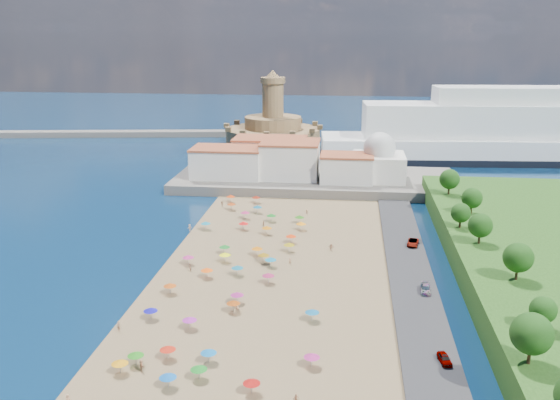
# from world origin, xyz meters

# --- Properties ---
(ground) EXTENTS (700.00, 700.00, 0.00)m
(ground) POSITION_xyz_m (0.00, 0.00, 0.00)
(ground) COLOR #071938
(ground) RESTS_ON ground
(terrace) EXTENTS (90.00, 36.00, 3.00)m
(terrace) POSITION_xyz_m (10.00, 73.00, 1.50)
(terrace) COLOR #59544C
(terrace) RESTS_ON ground
(jetty) EXTENTS (18.00, 70.00, 2.40)m
(jetty) POSITION_xyz_m (-12.00, 108.00, 1.20)
(jetty) COLOR #59544C
(jetty) RESTS_ON ground
(breakwater) EXTENTS (199.03, 34.77, 2.60)m
(breakwater) POSITION_xyz_m (-110.00, 153.00, 1.30)
(breakwater) COLOR #59544C
(breakwater) RESTS_ON ground
(waterfront_buildings) EXTENTS (57.00, 29.00, 11.00)m
(waterfront_buildings) POSITION_xyz_m (-3.05, 73.64, 7.88)
(waterfront_buildings) COLOR silver
(waterfront_buildings) RESTS_ON terrace
(domed_building) EXTENTS (16.00, 16.00, 15.00)m
(domed_building) POSITION_xyz_m (30.00, 71.00, 8.97)
(domed_building) COLOR silver
(domed_building) RESTS_ON terrace
(fortress) EXTENTS (40.00, 40.00, 32.40)m
(fortress) POSITION_xyz_m (-12.00, 138.00, 6.68)
(fortress) COLOR #977A4B
(fortress) RESTS_ON ground
(cruise_ship) EXTENTS (159.01, 34.83, 34.48)m
(cruise_ship) POSITION_xyz_m (88.40, 119.10, 10.21)
(cruise_ship) COLOR black
(cruise_ship) RESTS_ON ground
(beach_parasols) EXTENTS (33.23, 117.00, 2.20)m
(beach_parasols) POSITION_xyz_m (-1.15, -10.93, 2.15)
(beach_parasols) COLOR gray
(beach_parasols) RESTS_ON beach
(beachgoers) EXTENTS (37.05, 98.70, 1.89)m
(beachgoers) POSITION_xyz_m (-3.59, -4.42, 1.09)
(beachgoers) COLOR tan
(beachgoers) RESTS_ON beach
(parked_cars) EXTENTS (3.23, 57.46, 1.43)m
(parked_cars) POSITION_xyz_m (36.00, -4.11, 1.39)
(parked_cars) COLOR gray
(parked_cars) RESTS_ON promenade
(hillside_trees) EXTENTS (11.05, 108.01, 7.21)m
(hillside_trees) POSITION_xyz_m (48.03, -10.10, 10.00)
(hillside_trees) COLOR #382314
(hillside_trees) RESTS_ON hillside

